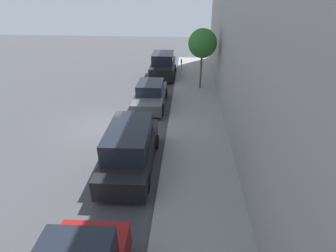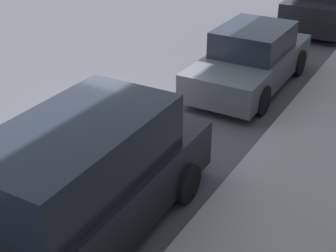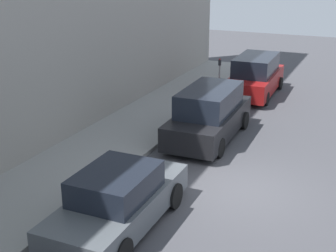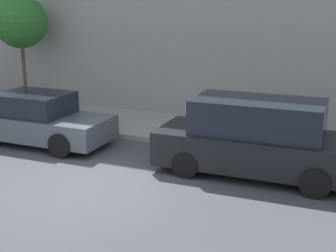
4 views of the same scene
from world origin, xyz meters
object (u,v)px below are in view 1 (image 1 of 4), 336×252
(parked_sedan_third, at_px, (151,95))
(parking_meter_far, at_px, (181,66))
(parked_suv_fourth, at_px, (163,65))
(street_tree, at_px, (203,43))
(parked_minivan_second, at_px, (130,148))

(parked_sedan_third, bearing_deg, parking_meter_far, 73.19)
(parked_suv_fourth, height_order, street_tree, street_tree)
(parked_suv_fourth, height_order, parking_meter_far, parked_suv_fourth)
(parked_minivan_second, relative_size, parking_meter_far, 3.32)
(parking_meter_far, bearing_deg, parked_suv_fourth, 161.27)
(parked_sedan_third, bearing_deg, street_tree, 43.90)
(parked_suv_fourth, bearing_deg, parking_meter_far, -18.73)
(parked_sedan_third, xyz_separation_m, parking_meter_far, (1.80, 5.95, 0.34))
(parked_sedan_third, xyz_separation_m, parked_suv_fourth, (0.21, 6.49, 0.21))
(parked_suv_fourth, bearing_deg, parked_minivan_second, -90.75)
(parking_meter_far, bearing_deg, parked_minivan_second, -97.95)
(parked_minivan_second, height_order, street_tree, street_tree)
(parking_meter_far, xyz_separation_m, street_tree, (1.50, -2.78, 2.34))
(parked_suv_fourth, relative_size, street_tree, 1.13)
(parked_suv_fourth, distance_m, street_tree, 5.16)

